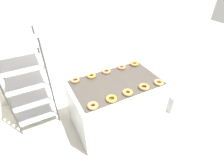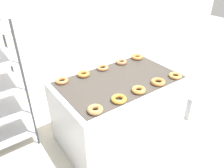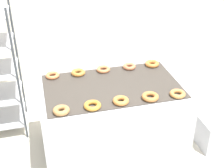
{
  "view_description": "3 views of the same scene",
  "coord_description": "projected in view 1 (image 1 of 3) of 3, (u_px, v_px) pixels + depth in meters",
  "views": [
    {
      "loc": [
        -1.11,
        -1.21,
        2.42
      ],
      "look_at": [
        0.0,
        0.86,
        0.7
      ],
      "focal_mm": 28.0,
      "sensor_mm": 36.0,
      "label": 1
    },
    {
      "loc": [
        -1.35,
        -1.0,
        2.07
      ],
      "look_at": [
        0.0,
        0.86,
        0.7
      ],
      "focal_mm": 35.0,
      "sensor_mm": 36.0,
      "label": 2
    },
    {
      "loc": [
        -0.68,
        -1.91,
        2.41
      ],
      "look_at": [
        0.0,
        0.71,
        0.86
      ],
      "focal_mm": 50.0,
      "sensor_mm": 36.0,
      "label": 3
    }
  ],
  "objects": [
    {
      "name": "donut_near_leftmost",
      "position": [
        93.0,
        106.0,
        2.26
      ],
      "size": [
        0.15,
        0.15,
        0.05
      ],
      "primitive_type": "torus",
      "color": "#A67341",
      "rests_on": "fryer_machine"
    },
    {
      "name": "fryer_machine",
      "position": [
        116.0,
        102.0,
        2.97
      ],
      "size": [
        1.46,
        0.91,
        0.84
      ],
      "color": "#A8AAB2",
      "rests_on": "ground_plane"
    },
    {
      "name": "baking_rack_cart",
      "position": [
        27.0,
        82.0,
        2.79
      ],
      "size": [
        0.65,
        0.57,
        1.57
      ],
      "color": "#33383D",
      "rests_on": "ground_plane"
    },
    {
      "name": "donut_near_center",
      "position": [
        128.0,
        92.0,
        2.48
      ],
      "size": [
        0.15,
        0.15,
        0.04
      ],
      "primitive_type": "torus",
      "color": "#BE7537",
      "rests_on": "fryer_machine"
    },
    {
      "name": "donut_far_rightmost",
      "position": [
        134.0,
        64.0,
        3.15
      ],
      "size": [
        0.16,
        0.16,
        0.05
      ],
      "primitive_type": "torus",
      "color": "#B66D31",
      "rests_on": "fryer_machine"
    },
    {
      "name": "donut_near_rightmost",
      "position": [
        159.0,
        82.0,
        2.68
      ],
      "size": [
        0.15,
        0.15,
        0.04
      ],
      "primitive_type": "torus",
      "color": "#B8793D",
      "rests_on": "fryer_machine"
    },
    {
      "name": "donut_far_right",
      "position": [
        121.0,
        67.0,
        3.05
      ],
      "size": [
        0.14,
        0.14,
        0.04
      ],
      "primitive_type": "torus",
      "color": "#B36844",
      "rests_on": "fryer_machine"
    },
    {
      "name": "ground_plane",
      "position": [
        138.0,
        149.0,
        2.71
      ],
      "size": [
        14.0,
        14.0,
        0.0
      ],
      "primitive_type": "plane",
      "color": "beige"
    },
    {
      "name": "donut_near_right",
      "position": [
        144.0,
        87.0,
        2.59
      ],
      "size": [
        0.16,
        0.16,
        0.04
      ],
      "primitive_type": "torus",
      "color": "#AB6A34",
      "rests_on": "fryer_machine"
    },
    {
      "name": "donut_far_leftmost",
      "position": [
        75.0,
        80.0,
        2.73
      ],
      "size": [
        0.14,
        0.14,
        0.04
      ],
      "primitive_type": "torus",
      "color": "#BD6D3F",
      "rests_on": "fryer_machine"
    },
    {
      "name": "donut_far_left",
      "position": [
        91.0,
        76.0,
        2.83
      ],
      "size": [
        0.15,
        0.15,
        0.04
      ],
      "primitive_type": "torus",
      "color": "#AE7030",
      "rests_on": "fryer_machine"
    },
    {
      "name": "donut_near_left",
      "position": [
        111.0,
        99.0,
        2.37
      ],
      "size": [
        0.16,
        0.16,
        0.04
      ],
      "primitive_type": "torus",
      "color": "#B97B2B",
      "rests_on": "fryer_machine"
    },
    {
      "name": "glaze_bin",
      "position": [
        172.0,
        99.0,
        3.4
      ],
      "size": [
        0.36,
        0.36,
        0.35
      ],
      "color": "#A8AAB2",
      "rests_on": "ground_plane"
    },
    {
      "name": "donut_far_center",
      "position": [
        106.0,
        71.0,
        2.94
      ],
      "size": [
        0.15,
        0.15,
        0.04
      ],
      "primitive_type": "torus",
      "color": "#BD6E42",
      "rests_on": "fryer_machine"
    },
    {
      "name": "wall_back",
      "position": [
        81.0,
        21.0,
        3.4
      ],
      "size": [
        8.0,
        0.05,
        2.8
      ],
      "color": "silver",
      "rests_on": "ground_plane"
    }
  ]
}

